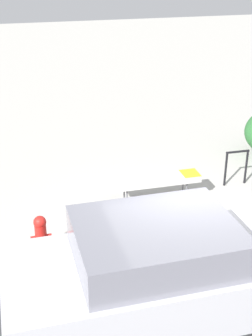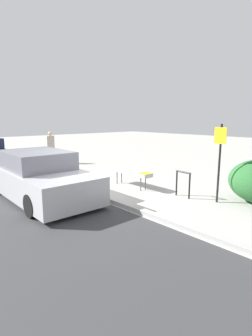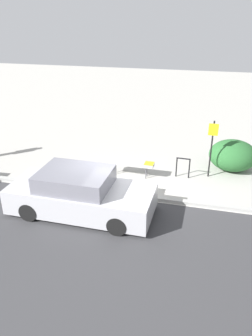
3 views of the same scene
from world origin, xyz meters
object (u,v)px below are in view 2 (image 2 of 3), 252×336
object	(u,v)px
sign_post	(220,156)
pedestrian	(51,146)
fire_hydrant	(67,170)
parked_car_near	(39,177)
bench	(131,172)
bike_rack	(183,181)

from	to	relation	value
sign_post	pedestrian	size ratio (longest dim) A/B	1.32
fire_hydrant	parked_car_near	bearing A→B (deg)	-49.31
bench	sign_post	distance (m)	3.21
bike_rack	parked_car_near	distance (m)	4.49
fire_hydrant	pedestrian	bearing A→B (deg)	161.83
pedestrian	sign_post	bearing A→B (deg)	-71.34
pedestrian	fire_hydrant	bearing A→B (deg)	-92.42
sign_post	parked_car_near	bearing A→B (deg)	-136.94
bench	bike_rack	world-z (taller)	bike_rack
pedestrian	bench	bearing A→B (deg)	-75.85
sign_post	fire_hydrant	size ratio (longest dim) A/B	3.01
sign_post	parked_car_near	size ratio (longest dim) A/B	0.50
bike_rack	fire_hydrant	world-z (taller)	bike_rack
bench	parked_car_near	size ratio (longest dim) A/B	0.40
bench	bike_rack	xyz separation A→B (m)	(2.02, 0.36, -0.04)
bench	pedestrian	size ratio (longest dim) A/B	1.07
bike_rack	pedestrian	distance (m)	8.72
pedestrian	parked_car_near	bearing A→B (deg)	-103.34
fire_hydrant	pedestrian	size ratio (longest dim) A/B	0.44
sign_post	fire_hydrant	xyz separation A→B (m)	(-5.52, -1.86, -0.98)
pedestrian	parked_car_near	size ratio (longest dim) A/B	0.38
fire_hydrant	bench	bearing A→B (deg)	25.32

